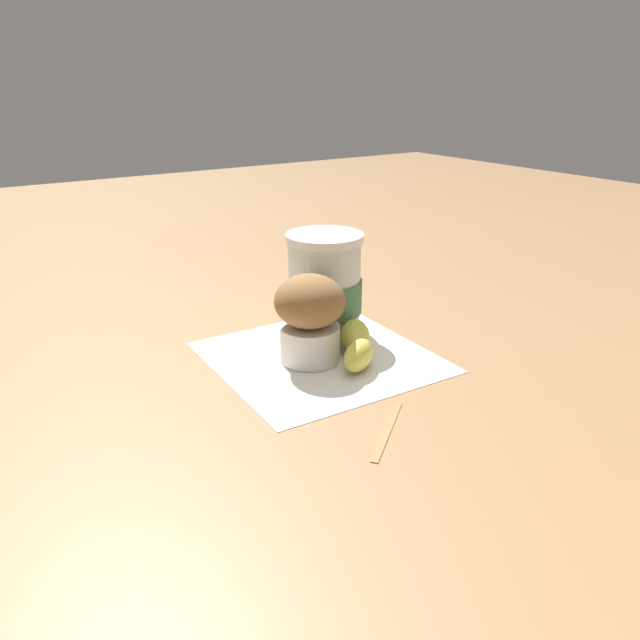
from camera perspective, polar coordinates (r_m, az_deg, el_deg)
name	(u,v)px	position (r m, az deg, el deg)	size (l,w,h in m)	color
ground_plane	(320,357)	(0.74, 0.00, -3.45)	(3.00, 3.00, 0.00)	#936D47
paper_napkin	(320,357)	(0.74, 0.00, -3.40)	(0.24, 0.24, 0.00)	white
coffee_cup	(324,286)	(0.79, 0.39, 3.11)	(0.10, 0.10, 0.13)	silver
muffin	(308,314)	(0.71, -1.14, 0.53)	(0.08, 0.08, 0.10)	white
banana	(349,336)	(0.75, 2.71, -1.50)	(0.16, 0.09, 0.03)	#D6CC4C
wooden_stirrer	(387,430)	(0.60, 6.19, -9.96)	(0.11, 0.01, 0.00)	#9E7547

